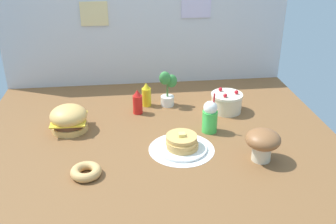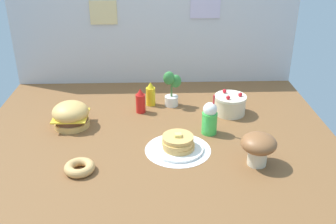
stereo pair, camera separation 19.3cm
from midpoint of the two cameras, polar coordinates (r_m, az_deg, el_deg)
name	(u,v)px [view 1 (the left image)]	position (r m, az deg, el deg)	size (l,w,h in m)	color
ground_plane	(159,142)	(2.56, -3.57, -4.49)	(2.40, 2.09, 0.02)	brown
back_wall	(146,34)	(3.35, -4.89, 11.30)	(2.40, 0.04, 0.87)	silver
doily_mat	(182,149)	(2.45, -0.26, -5.51)	(0.42, 0.42, 0.00)	white
burger	(69,119)	(2.75, -16.32, -0.99)	(0.25, 0.25, 0.18)	#DBA859
pancake_stack	(182,144)	(2.43, -0.24, -4.71)	(0.32, 0.32, 0.11)	white
layer_cake	(226,102)	(2.93, 6.72, 1.39)	(0.24, 0.24, 0.17)	beige
ketchup_bottle	(138,102)	(2.89, -6.40, 1.38)	(0.07, 0.07, 0.19)	red
mustard_bottle	(146,95)	(3.00, -5.03, 2.46)	(0.07, 0.07, 0.19)	yellow
cream_soda_cup	(210,117)	(2.61, 4.08, -0.74)	(0.10, 0.10, 0.28)	green
donut_pink_glaze	(86,171)	(2.28, -14.37, -8.51)	(0.18, 0.18, 0.05)	tan
potted_plant	(167,87)	(2.97, -1.99, 3.69)	(0.14, 0.11, 0.29)	white
mushroom_stool	(263,142)	(2.34, 11.46, -4.40)	(0.21, 0.21, 0.20)	beige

